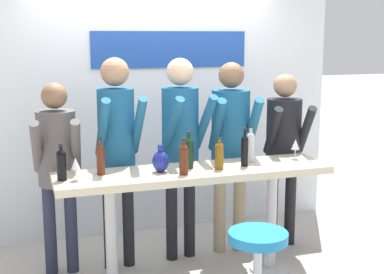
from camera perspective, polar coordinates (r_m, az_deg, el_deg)
name	(u,v)px	position (r m, az deg, el deg)	size (l,w,h in m)	color
back_wall	(155,98)	(5.48, -4.02, 4.15)	(3.84, 0.12, 2.77)	silver
tasting_table	(195,189)	(4.35, 0.33, -5.53)	(2.24, 0.54, 0.96)	beige
bar_stool	(258,262)	(3.88, 7.00, -13.11)	(0.44, 0.44, 0.67)	#B2B2B7
person_far_left	(57,157)	(4.58, -14.19, -2.09)	(0.41, 0.53, 1.64)	#23283D
person_left	(117,137)	(4.57, -8.03, -0.04)	(0.39, 0.54, 1.84)	black
person_center_left	(181,135)	(4.73, -1.21, 0.23)	(0.44, 0.58, 1.83)	black
person_center	(231,136)	(4.91, 4.15, 0.13)	(0.46, 0.58, 1.78)	gray
person_center_right	(284,140)	(5.13, 9.76, -0.36)	(0.45, 0.56, 1.67)	black
wine_bottle_0	(245,149)	(4.40, 5.64, -1.31)	(0.06, 0.06, 0.32)	black
wine_bottle_1	(189,151)	(4.32, -0.35, -1.55)	(0.08, 0.08, 0.30)	black
wine_bottle_2	(219,154)	(4.29, 2.92, -1.87)	(0.07, 0.07, 0.26)	brown
wine_bottle_3	(61,163)	(4.07, -13.76, -2.75)	(0.07, 0.07, 0.28)	black
wine_bottle_4	(184,158)	(4.12, -0.88, -2.25)	(0.07, 0.07, 0.28)	#4C1E0F
wine_bottle_5	(250,146)	(4.55, 6.25, -0.93)	(0.07, 0.07, 0.31)	#B7BCC1
wine_bottle_6	(101,158)	(4.17, -9.72, -2.22)	(0.06, 0.06, 0.29)	#4C1E0F
wine_glass_0	(295,145)	(4.72, 10.97, -0.84)	(0.07, 0.07, 0.18)	silver
wine_glass_1	(75,164)	(4.04, -12.33, -2.86)	(0.07, 0.07, 0.18)	silver
decorative_vase	(160,161)	(4.21, -3.38, -2.58)	(0.13, 0.13, 0.22)	navy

